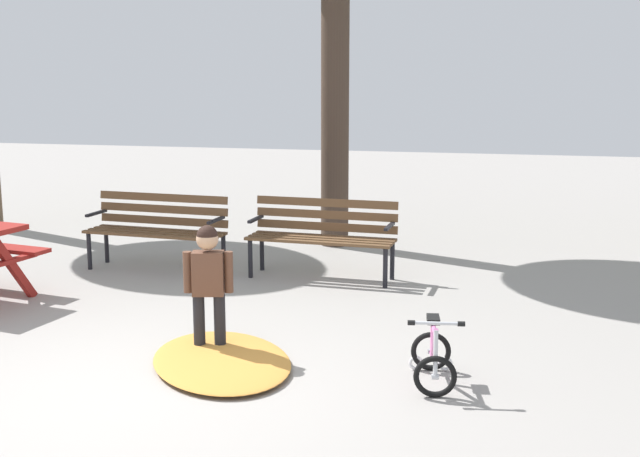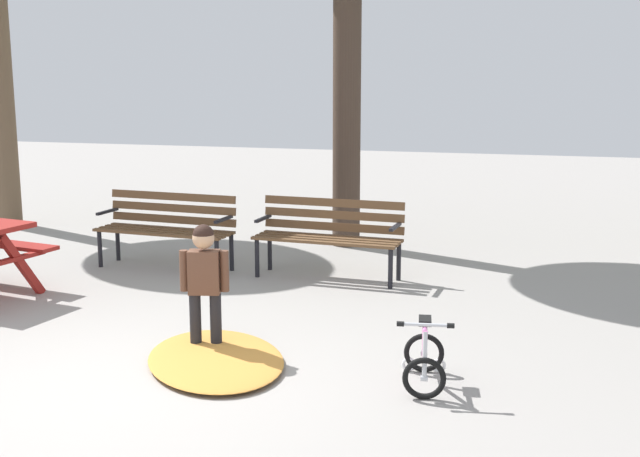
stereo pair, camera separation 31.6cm
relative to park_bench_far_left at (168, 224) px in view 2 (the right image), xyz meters
name	(u,v)px [view 2 (the right image)]	position (x,y,z in m)	size (l,w,h in m)	color
ground	(118,388)	(1.30, -3.42, -0.51)	(36.00, 36.00, 0.00)	gray
park_bench_far_left	(168,224)	(0.00, 0.00, 0.00)	(1.63, 0.57, 0.85)	brown
park_bench_left	(329,231)	(1.90, 0.07, 0.00)	(1.62, 0.54, 0.85)	brown
child_standing	(204,277)	(1.58, -2.51, 0.10)	(0.39, 0.22, 1.03)	black
kids_bicycle	(424,358)	(3.38, -2.77, -0.31)	(0.43, 0.60, 0.54)	black
leaf_pile	(216,359)	(1.77, -2.77, -0.48)	(1.46, 1.02, 0.07)	#C68438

